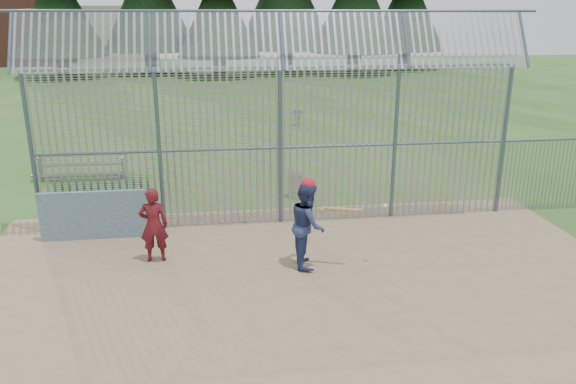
{
  "coord_description": "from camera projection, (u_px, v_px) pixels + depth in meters",
  "views": [
    {
      "loc": [
        -1.62,
        -10.26,
        5.26
      ],
      "look_at": [
        0.0,
        2.0,
        1.3
      ],
      "focal_mm": 35.0,
      "sensor_mm": 36.0,
      "label": 1
    }
  ],
  "objects": [
    {
      "name": "ground",
      "position": [
        301.0,
        282.0,
        11.49
      ],
      "size": [
        120.0,
        120.0,
        0.0
      ],
      "primitive_type": "plane",
      "color": "#2D511E",
      "rests_on": "ground"
    },
    {
      "name": "batter",
      "position": [
        308.0,
        225.0,
        11.95
      ],
      "size": [
        0.76,
        0.95,
        1.85
      ],
      "primitive_type": "imported",
      "rotation": [
        0.0,
        0.0,
        1.51
      ],
      "color": "navy",
      "rests_on": "dirt_infield"
    },
    {
      "name": "bleacher",
      "position": [
        81.0,
        165.0,
        18.67
      ],
      "size": [
        3.0,
        0.95,
        0.72
      ],
      "color": "slate",
      "rests_on": "ground"
    },
    {
      "name": "onlooker",
      "position": [
        154.0,
        225.0,
        12.2
      ],
      "size": [
        0.61,
        0.41,
        1.68
      ],
      "primitive_type": "imported",
      "rotation": [
        0.0,
        0.0,
        3.15
      ],
      "color": "maroon",
      "rests_on": "dirt_infield"
    },
    {
      "name": "trash_can",
      "position": [
        296.0,
        185.0,
        16.7
      ],
      "size": [
        0.56,
        0.56,
        0.82
      ],
      "color": "gray",
      "rests_on": "ground"
    },
    {
      "name": "bg_kid_seated",
      "position": [
        298.0,
        116.0,
        27.28
      ],
      "size": [
        0.58,
        0.25,
        0.97
      ],
      "primitive_type": "imported",
      "rotation": [
        0.0,
        0.0,
        3.11
      ],
      "color": "slate",
      "rests_on": "ground"
    },
    {
      "name": "dugout_wall",
      "position": [
        93.0,
        215.0,
        13.47
      ],
      "size": [
        2.5,
        0.12,
        1.2
      ],
      "primitive_type": "cube",
      "color": "#38566B",
      "rests_on": "dirt_infield"
    },
    {
      "name": "backstop_fence",
      "position": [
        351.0,
        132.0,
        14.24
      ],
      "size": [
        20.09,
        0.81,
        5.3
      ],
      "color": "#47566B",
      "rests_on": "ground"
    },
    {
      "name": "distant_buildings",
      "position": [
        11.0,
        29.0,
        60.85
      ],
      "size": [
        26.5,
        10.5,
        8.0
      ],
      "color": "brown",
      "rests_on": "ground"
    },
    {
      "name": "batting_gear",
      "position": [
        314.0,
        188.0,
        11.7
      ],
      "size": [
        1.82,
        0.46,
        0.73
      ],
      "color": "#B01729",
      "rests_on": "ground"
    },
    {
      "name": "dirt_infield",
      "position": [
        305.0,
        293.0,
        11.02
      ],
      "size": [
        14.0,
        10.0,
        0.02
      ],
      "primitive_type": "cube",
      "color": "#756047",
      "rests_on": "ground"
    }
  ]
}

